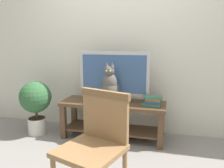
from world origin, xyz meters
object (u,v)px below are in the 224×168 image
object	(u,v)px
tv_stand	(113,113)
potted_plant	(36,102)
cat	(110,86)
media_box	(111,101)
tv	(114,75)
wooden_chair	(96,138)
book_stack	(152,101)

from	to	relation	value
tv_stand	potted_plant	world-z (taller)	potted_plant
tv_stand	cat	xyz separation A→B (m)	(-0.01, -0.08, 0.39)
tv_stand	media_box	size ratio (longest dim) A/B	3.52
media_box	cat	xyz separation A→B (m)	(0.00, -0.02, 0.21)
tv	cat	bearing A→B (deg)	-95.49
tv_stand	media_box	bearing A→B (deg)	-102.51
tv_stand	wooden_chair	size ratio (longest dim) A/B	1.52
media_box	cat	size ratio (longest dim) A/B	0.80
media_box	cat	distance (m)	0.21
book_stack	tv	bearing A→B (deg)	168.34
wooden_chair	tv	bearing A→B (deg)	97.30
wooden_chair	potted_plant	world-z (taller)	wooden_chair
wooden_chair	potted_plant	bearing A→B (deg)	138.92
tv_stand	tv	bearing A→B (deg)	89.98
potted_plant	media_box	bearing A→B (deg)	3.41
tv	wooden_chair	size ratio (longest dim) A/B	1.03
media_box	potted_plant	xyz separation A→B (m)	(-1.07, -0.06, -0.06)
media_box	wooden_chair	bearing A→B (deg)	-81.15
media_box	book_stack	xyz separation A→B (m)	(0.54, 0.02, 0.03)
book_stack	potted_plant	size ratio (longest dim) A/B	0.34
media_box	potted_plant	size ratio (longest dim) A/B	0.52
tv	media_box	distance (m)	0.35
wooden_chair	media_box	bearing A→B (deg)	98.85
tv	potted_plant	size ratio (longest dim) A/B	1.24
potted_plant	tv_stand	bearing A→B (deg)	6.91
cat	book_stack	bearing A→B (deg)	4.04
cat	potted_plant	distance (m)	1.10
cat	wooden_chair	size ratio (longest dim) A/B	0.54
potted_plant	tv	bearing A→B (deg)	10.14
book_stack	wooden_chair	bearing A→B (deg)	-107.06
tv	cat	distance (m)	0.19
media_box	wooden_chair	world-z (taller)	wooden_chair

